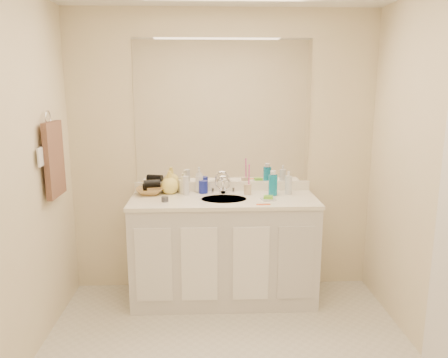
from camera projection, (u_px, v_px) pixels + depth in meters
name	position (u px, v px, depth m)	size (l,w,h in m)	color
wall_back	(223.00, 154.00, 3.76)	(2.60, 0.02, 2.40)	beige
wall_front	(256.00, 297.00, 1.21)	(2.60, 0.02, 2.40)	beige
vanity_cabinet	(224.00, 251.00, 3.65)	(1.50, 0.55, 0.85)	silver
countertop	(224.00, 200.00, 3.56)	(1.52, 0.57, 0.03)	white
backsplash	(223.00, 186.00, 3.80)	(1.52, 0.03, 0.08)	white
sink_basin	(224.00, 200.00, 3.54)	(0.37, 0.37, 0.02)	beige
faucet	(223.00, 187.00, 3.70)	(0.02, 0.02, 0.11)	silver
mirror	(223.00, 112.00, 3.67)	(1.48, 0.01, 1.20)	white
blue_mug	(203.00, 187.00, 3.71)	(0.08, 0.08, 0.11)	#152096
tan_cup	(248.00, 189.00, 3.67)	(0.06, 0.06, 0.09)	beige
toothbrush	(249.00, 177.00, 3.65)	(0.01, 0.01, 0.22)	#E53CA1
mouthwash_bottle	(273.00, 185.00, 3.64)	(0.07, 0.07, 0.17)	#0D7DA4
clear_pump_bottle	(288.00, 185.00, 3.68)	(0.06, 0.06, 0.16)	silver
soap_dish	(268.00, 199.00, 3.49)	(0.11, 0.08, 0.01)	silver
green_soap	(268.00, 197.00, 3.48)	(0.07, 0.05, 0.03)	#6BC12F
orange_comb	(263.00, 204.00, 3.36)	(0.11, 0.02, 0.00)	#E04C17
dark_jar	(165.00, 199.00, 3.44)	(0.06, 0.06, 0.04)	#3A3B42
extra_white_bottle	(186.00, 186.00, 3.64)	(0.05, 0.05, 0.16)	silver
soap_bottle_white	(199.00, 181.00, 3.74)	(0.08, 0.08, 0.20)	silver
soap_bottle_cream	(183.00, 183.00, 3.72)	(0.08, 0.08, 0.17)	#F5EDC8
soap_bottle_yellow	(170.00, 182.00, 3.69)	(0.15, 0.15, 0.19)	#FCE362
wicker_basket	(150.00, 191.00, 3.68)	(0.23, 0.23, 0.06)	#A27A41
hair_dryer	(152.00, 184.00, 3.66)	(0.07, 0.07, 0.14)	black
towel_ring	(48.00, 118.00, 3.12)	(0.11, 0.11, 0.01)	silver
hand_towel	(54.00, 159.00, 3.18)	(0.04, 0.32, 0.55)	#4A3127
switch_plate	(40.00, 157.00, 2.98)	(0.01, 0.09, 0.13)	white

